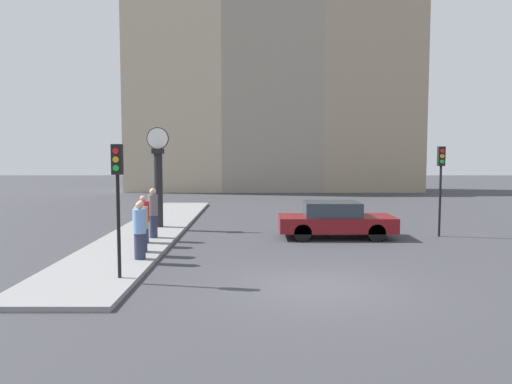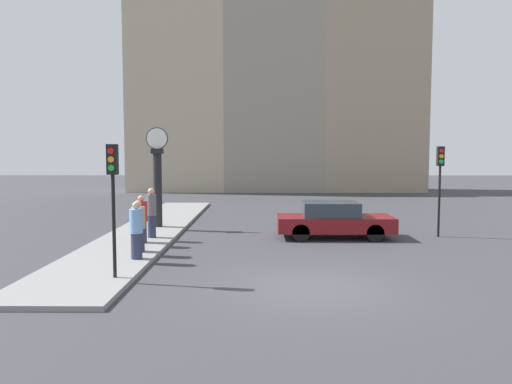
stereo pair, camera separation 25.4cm
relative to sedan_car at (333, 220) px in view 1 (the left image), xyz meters
The scene contains 11 objects.
ground_plane 7.28m from the sedan_car, 102.30° to the right, with size 120.00×120.00×0.00m, color #38383D.
sidewalk_corner 7.63m from the sedan_car, 168.11° to the left, with size 2.78×21.29×0.13m, color gray.
building_row 25.43m from the sedan_car, 95.17° to the left, with size 24.82×5.00×19.58m.
sedan_car is the anchor object (origin of this frame).
traffic_light_near 9.52m from the sedan_car, 134.23° to the right, with size 0.26×0.24×3.38m.
traffic_light_far 4.56m from the sedan_car, ahead, with size 0.26×0.24×3.53m.
street_clock 7.61m from the sedan_car, 164.40° to the left, with size 0.93×0.46×4.23m.
pedestrian_tan_coat 7.52m from the sedan_car, 153.29° to the right, with size 0.44×0.44×1.65m.
pedestrian_blue_stripe 7.90m from the sedan_car, 145.55° to the right, with size 0.39×0.39×1.71m.
pedestrian_red_top 7.24m from the sedan_car, 165.87° to the right, with size 0.44×0.44×1.67m.
pedestrian_grey_jacket 6.92m from the sedan_car, behind, with size 0.36×0.36×1.85m.
Camera 1 is at (-1.51, -12.03, 3.30)m, focal length 35.00 mm.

